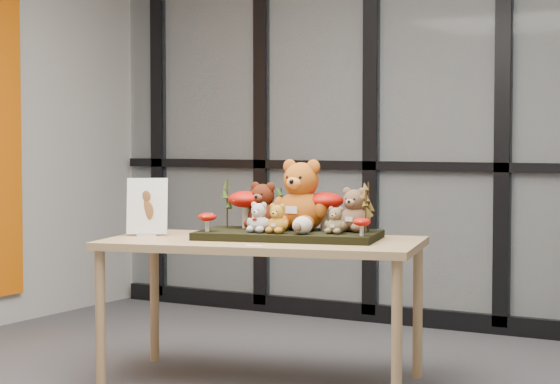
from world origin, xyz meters
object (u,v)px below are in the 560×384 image
Objects in this scene: display_table at (263,253)px; bear_brown_medium at (263,203)px; bear_white_bow at (259,216)px; bear_beige_small at (336,219)px; bear_pooh_yellow at (301,191)px; bear_small_yellow at (277,217)px; mushroom_front_left at (207,221)px; bear_tan_back at (354,207)px; mushroom_back_right at (325,209)px; plush_cream_hedgehog at (302,224)px; diorama_tray at (289,235)px; mushroom_front_right at (362,226)px; sign_holder at (147,209)px; mushroom_back_left at (246,208)px.

display_table is 0.29m from bear_brown_medium.
bear_beige_small is at bearing 4.74° from bear_white_bow.
bear_small_yellow is (-0.02, -0.21, -0.12)m from bear_pooh_yellow.
mushroom_front_left is (-0.61, -0.21, -0.02)m from bear_beige_small.
bear_tan_back is 1.13× the size of mushroom_back_right.
bear_pooh_yellow is 0.27m from plush_cream_hedgehog.
bear_beige_small is (0.24, -0.10, -0.12)m from bear_pooh_yellow.
bear_beige_small is 0.17m from plush_cream_hedgehog.
diorama_tray is 0.43m from mushroom_front_right.
plush_cream_hedgehog is 0.49m from mushroom_front_left.
mushroom_back_right is 0.72× the size of sign_holder.
bear_small_yellow is (0.01, -0.13, 0.10)m from diorama_tray.
display_table is at bearing -164.23° from bear_tan_back.
bear_brown_medium is 1.09× the size of bear_tan_back.
bear_small_yellow is 0.97× the size of bear_white_bow.
bear_tan_back reaches higher than bear_white_bow.
mushroom_front_right is 0.32× the size of sign_holder.
display_table is 11.59× the size of bear_beige_small.
bear_beige_small is at bearing -16.74° from sign_holder.
mushroom_front_left is (-0.64, -0.35, -0.07)m from bear_tan_back.
bear_white_bow is at bearing -170.70° from mushroom_front_right.
diorama_tray is 0.28m from bear_beige_small.
mushroom_back_left reaches higher than mushroom_front_right.
bear_small_yellow is 1.55× the size of mushroom_front_left.
bear_tan_back is 0.16m from mushroom_back_right.
plush_cream_hedgehog reaches higher than display_table.
bear_brown_medium is 2.56× the size of mushroom_front_left.
diorama_tray is 0.76m from sign_holder.
diorama_tray is 9.33× the size of plush_cream_hedgehog.
diorama_tray is at bearing -134.14° from mushroom_back_right.
mushroom_front_right is at bearing -7.39° from mushroom_back_left.
mushroom_back_left is at bearing 178.20° from bear_brown_medium.
diorama_tray is 3.00× the size of sign_holder.
diorama_tray is at bearing 39.66° from bear_white_bow.
mushroom_back_left is at bearing 160.43° from bear_beige_small.
display_table is 5.69× the size of sign_holder.
mushroom_front_left is (-0.48, -0.10, 0.00)m from plush_cream_hedgehog.
mushroom_front_left is at bearing -133.73° from bear_brown_medium.
bear_tan_back is 2.34× the size of mushroom_front_left.
bear_tan_back is at bearing 9.48° from mushroom_back_left.
bear_pooh_yellow reaches higher than bear_tan_back.
bear_beige_small is at bearing -5.57° from mushroom_back_left.
display_table is at bearing 80.04° from bear_white_bow.
bear_white_bow reaches higher than plush_cream_hedgehog.
mushroom_back_right is at bearing 9.60° from bear_pooh_yellow.
mushroom_front_right is (0.40, -0.13, -0.15)m from bear_pooh_yellow.
bear_pooh_yellow is 0.27m from bear_white_bow.
sign_holder reaches higher than mushroom_front_left.
mushroom_front_left is (-0.35, -0.21, 0.07)m from diorama_tray.
bear_tan_back reaches higher than plush_cream_hedgehog.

